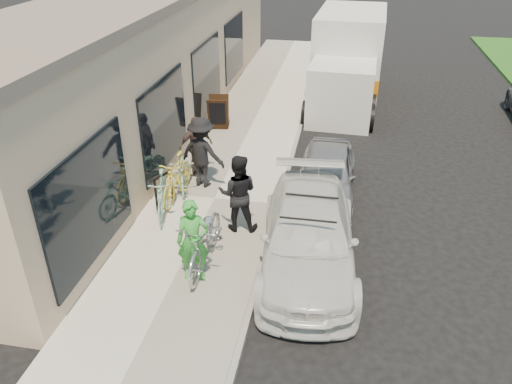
{
  "coord_description": "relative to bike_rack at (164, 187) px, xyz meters",
  "views": [
    {
      "loc": [
        0.84,
        -7.04,
        6.18
      ],
      "look_at": [
        -0.79,
        1.9,
        1.05
      ],
      "focal_mm": 35.0,
      "sensor_mm": 36.0,
      "label": 1
    }
  ],
  "objects": [
    {
      "name": "ground",
      "position": [
        3.05,
        -2.46,
        -0.65
      ],
      "size": [
        120.0,
        120.0,
        0.0
      ],
      "primitive_type": "plane",
      "color": "black",
      "rests_on": "ground"
    },
    {
      "name": "sidewalk",
      "position": [
        1.05,
        0.54,
        -0.57
      ],
      "size": [
        3.0,
        34.0,
        0.15
      ],
      "primitive_type": "cube",
      "color": "beige",
      "rests_on": "ground"
    },
    {
      "name": "curb",
      "position": [
        2.6,
        0.54,
        -0.58
      ],
      "size": [
        0.12,
        34.0,
        0.13
      ],
      "primitive_type": "cube",
      "color": "gray",
      "rests_on": "ground"
    },
    {
      "name": "storefront",
      "position": [
        -2.19,
        5.53,
        1.48
      ],
      "size": [
        3.6,
        20.0,
        4.22
      ],
      "color": "tan",
      "rests_on": "ground"
    },
    {
      "name": "bike_rack",
      "position": [
        0.0,
        0.0,
        0.0
      ],
      "size": [
        0.26,
        0.54,
        0.82
      ],
      "rotation": [
        0.0,
        0.0,
        -0.39
      ],
      "color": "black",
      "rests_on": "sidewalk"
    },
    {
      "name": "sandwich_board",
      "position": [
        0.08,
        4.85,
        0.03
      ],
      "size": [
        0.71,
        0.71,
        1.03
      ],
      "rotation": [
        0.0,
        0.0,
        0.14
      ],
      "color": "black",
      "rests_on": "sidewalk"
    },
    {
      "name": "sedan_white",
      "position": [
        3.46,
        -1.4,
        0.01
      ],
      "size": [
        2.2,
        4.64,
        1.35
      ],
      "rotation": [
        0.0,
        0.0,
        0.08
      ],
      "color": "silver",
      "rests_on": "ground"
    },
    {
      "name": "sedan_silver",
      "position": [
        3.65,
        1.44,
        -0.06
      ],
      "size": [
        1.41,
        3.47,
        1.18
      ],
      "primitive_type": "imported",
      "rotation": [
        0.0,
        0.0,
        -0.0
      ],
      "color": "#929397",
      "rests_on": "ground"
    },
    {
      "name": "moving_truck",
      "position": [
        3.93,
        8.98,
        0.72
      ],
      "size": [
        2.66,
        6.37,
        3.08
      ],
      "rotation": [
        0.0,
        0.0,
        -0.05
      ],
      "color": "silver",
      "rests_on": "ground"
    },
    {
      "name": "tandem_bike",
      "position": [
        1.53,
        -1.94,
        0.05
      ],
      "size": [
        0.73,
        2.08,
        1.09
      ],
      "primitive_type": "imported",
      "rotation": [
        0.0,
        0.0,
        -0.0
      ],
      "color": "#B1B1B4",
      "rests_on": "sidewalk"
    },
    {
      "name": "woman_rider",
      "position": [
        1.43,
        -2.39,
        0.32
      ],
      "size": [
        0.66,
        0.5,
        1.63
      ],
      "primitive_type": "imported",
      "rotation": [
        0.0,
        0.0,
        0.21
      ],
      "color": "green",
      "rests_on": "sidewalk"
    },
    {
      "name": "man_standing",
      "position": [
        1.89,
        -0.61,
        0.37
      ],
      "size": [
        0.91,
        0.74,
        1.72
      ],
      "primitive_type": "imported",
      "rotation": [
        0.0,
        0.0,
        3.25
      ],
      "color": "black",
      "rests_on": "sidewalk"
    },
    {
      "name": "cruiser_bike_a",
      "position": [
        0.09,
        -0.35,
        -0.0
      ],
      "size": [
        0.85,
        1.7,
        0.98
      ],
      "primitive_type": "imported",
      "rotation": [
        0.0,
        0.0,
        0.25
      ],
      "color": "#82C1A8",
      "rests_on": "sidewalk"
    },
    {
      "name": "cruiser_bike_b",
      "position": [
        0.13,
        0.98,
        -0.07
      ],
      "size": [
        1.06,
        1.72,
        0.85
      ],
      "primitive_type": "imported",
      "rotation": [
        0.0,
        0.0,
        0.33
      ],
      "color": "#82C1A8",
      "rests_on": "sidewalk"
    },
    {
      "name": "cruiser_bike_c",
      "position": [
        0.19,
        0.43,
        0.04
      ],
      "size": [
        0.59,
        1.8,
        1.07
      ],
      "primitive_type": "imported",
      "rotation": [
        0.0,
        0.0,
        -0.05
      ],
      "color": "gold",
      "rests_on": "sidewalk"
    },
    {
      "name": "bystander_a",
      "position": [
        0.62,
        1.15,
        0.4
      ],
      "size": [
        1.28,
        0.93,
        1.78
      ],
      "primitive_type": "imported",
      "rotation": [
        0.0,
        0.0,
        2.89
      ],
      "color": "black",
      "rests_on": "sidewalk"
    },
    {
      "name": "bystander_b",
      "position": [
        0.29,
        1.74,
        0.29
      ],
      "size": [
        0.94,
        0.9,
        1.57
      ],
      "primitive_type": "imported",
      "rotation": [
        0.0,
        0.0,
        0.73
      ],
      "color": "brown",
      "rests_on": "sidewalk"
    }
  ]
}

